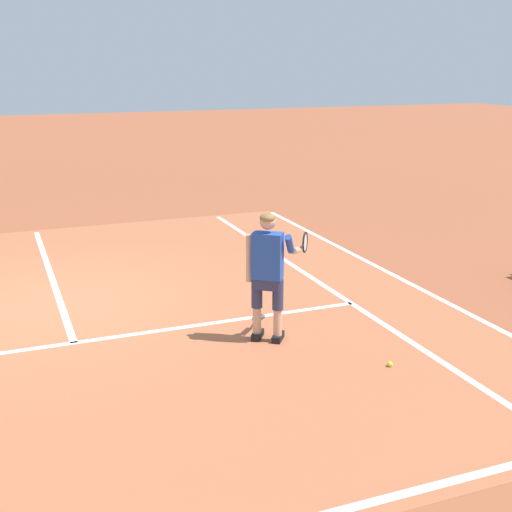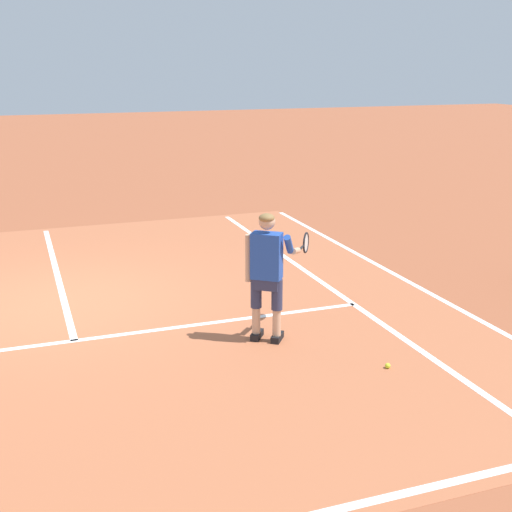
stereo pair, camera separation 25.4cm
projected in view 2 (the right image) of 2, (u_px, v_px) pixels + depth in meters
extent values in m
plane|color=#9E5133|center=(64.00, 302.00, 10.38)|extent=(80.00, 80.00, 0.00)
cube|color=#B2603D|center=(67.00, 314.00, 9.85)|extent=(10.98, 11.12, 0.00)
cube|color=white|center=(74.00, 341.00, 8.91)|extent=(8.23, 0.10, 0.01)
cube|color=white|center=(57.00, 272.00, 11.81)|extent=(0.10, 6.40, 0.01)
cube|color=white|center=(324.00, 284.00, 11.19)|extent=(0.10, 10.72, 0.01)
cube|color=white|center=(397.00, 275.00, 11.64)|extent=(0.10, 10.72, 0.01)
cube|color=black|center=(257.00, 335.00, 9.00)|extent=(0.25, 0.29, 0.09)
cube|color=black|center=(277.00, 337.00, 8.92)|extent=(0.25, 0.29, 0.09)
cylinder|color=tan|center=(256.00, 320.00, 8.90)|extent=(0.11, 0.11, 0.36)
cylinder|color=#2D3351|center=(256.00, 292.00, 8.79)|extent=(0.14, 0.14, 0.41)
cylinder|color=tan|center=(277.00, 322.00, 8.82)|extent=(0.11, 0.11, 0.36)
cylinder|color=#2D3351|center=(277.00, 294.00, 8.71)|extent=(0.14, 0.14, 0.41)
cube|color=#2D3351|center=(267.00, 281.00, 8.71)|extent=(0.39, 0.36, 0.20)
cube|color=#234CAD|center=(267.00, 256.00, 8.61)|extent=(0.44, 0.40, 0.60)
cylinder|color=tan|center=(249.00, 258.00, 8.69)|extent=(0.09, 0.09, 0.62)
cylinder|color=#234CAD|center=(289.00, 244.00, 8.58)|extent=(0.23, 0.26, 0.29)
cylinder|color=tan|center=(296.00, 251.00, 8.80)|extent=(0.24, 0.28, 0.14)
sphere|color=tan|center=(267.00, 222.00, 8.50)|extent=(0.21, 0.21, 0.21)
ellipsoid|color=olive|center=(267.00, 218.00, 8.47)|extent=(0.28, 0.28, 0.12)
cylinder|color=#232326|center=(300.00, 249.00, 9.01)|extent=(0.14, 0.18, 0.03)
cylinder|color=black|center=(303.00, 246.00, 9.15)|extent=(0.08, 0.09, 0.02)
torus|color=black|center=(306.00, 243.00, 9.32)|extent=(0.20, 0.25, 0.30)
cylinder|color=silver|center=(306.00, 243.00, 9.32)|extent=(0.15, 0.20, 0.25)
sphere|color=#CCE02D|center=(388.00, 366.00, 8.11)|extent=(0.07, 0.07, 0.07)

